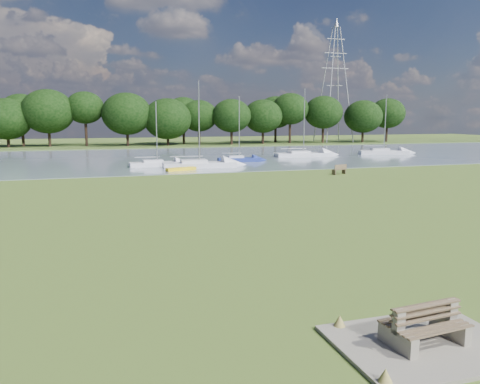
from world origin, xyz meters
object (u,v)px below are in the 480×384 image
object	(u,v)px
riverbank_bench	(340,169)
sailboat_6	(199,163)
sailboat_4	(239,158)
kayak	(181,169)
sailboat_1	(303,153)
sailboat_7	(157,162)
pylon	(335,65)
sailboat_8	(383,151)
bench_pair	(425,326)

from	to	relation	value
riverbank_bench	sailboat_6	distance (m)	15.34
sailboat_4	sailboat_6	world-z (taller)	sailboat_6
kayak	sailboat_4	bearing A→B (deg)	25.39
sailboat_1	sailboat_6	distance (m)	19.94
sailboat_4	riverbank_bench	bearing A→B (deg)	-64.56
sailboat_4	sailboat_7	bearing A→B (deg)	-160.14
pylon	sailboat_7	bearing A→B (deg)	-137.50
sailboat_8	riverbank_bench	bearing A→B (deg)	-115.06
bench_pair	pylon	bearing A→B (deg)	57.93
kayak	sailboat_7	distance (m)	5.38
bench_pair	sailboat_8	bearing A→B (deg)	51.74
bench_pair	sailboat_8	distance (m)	61.92
kayak	sailboat_7	xyz separation A→B (m)	(-1.85, 5.04, 0.27)
kayak	sailboat_8	size ratio (longest dim) A/B	0.37
riverbank_bench	kayak	distance (m)	16.06
kayak	sailboat_6	xyz separation A→B (m)	(2.36, 2.26, 0.36)
sailboat_4	sailboat_6	bearing A→B (deg)	-133.39
riverbank_bench	sailboat_8	size ratio (longest dim) A/B	0.19
sailboat_6	sailboat_8	size ratio (longest dim) A/B	1.06
bench_pair	pylon	xyz separation A→B (m)	(42.80, 84.00, 16.07)
sailboat_8	sailboat_6	bearing A→B (deg)	-143.40
kayak	sailboat_6	bearing A→B (deg)	27.23
kayak	pylon	distance (m)	63.55
sailboat_1	bench_pair	bearing A→B (deg)	-108.34
bench_pair	sailboat_7	world-z (taller)	sailboat_7
sailboat_1	sailboat_8	bearing A→B (deg)	5.07
pylon	bench_pair	bearing A→B (deg)	-117.00
kayak	pylon	world-z (taller)	pylon
kayak	sailboat_7	size ratio (longest dim) A/B	0.45
pylon	sailboat_4	distance (m)	52.40
kayak	pylon	xyz separation A→B (m)	(41.77, 45.01, 16.38)
pylon	sailboat_6	size ratio (longest dim) A/B	2.79
riverbank_bench	sailboat_4	distance (m)	16.24
sailboat_8	kayak	bearing A→B (deg)	-141.19
kayak	sailboat_6	size ratio (longest dim) A/B	0.34
sailboat_7	sailboat_8	xyz separation A→B (m)	(34.70, 7.78, 0.09)
riverbank_bench	pylon	distance (m)	61.48
kayak	sailboat_8	xyz separation A→B (m)	(32.85, 12.83, 0.36)
riverbank_bench	sailboat_7	size ratio (longest dim) A/B	0.23
riverbank_bench	sailboat_7	xyz separation A→B (m)	(-16.03, 12.57, -0.01)
sailboat_6	sailboat_7	xyz separation A→B (m)	(-4.21, 2.78, -0.08)
kayak	riverbank_bench	bearing A→B (deg)	-44.46
sailboat_6	sailboat_8	bearing A→B (deg)	21.15
bench_pair	riverbank_bench	bearing A→B (deg)	59.12
kayak	sailboat_1	bearing A→B (deg)	16.03
riverbank_bench	pylon	world-z (taller)	pylon
sailboat_1	sailboat_7	world-z (taller)	sailboat_1
bench_pair	kayak	size ratio (longest dim) A/B	0.63
riverbank_bench	sailboat_1	size ratio (longest dim) A/B	0.18
sailboat_7	bench_pair	bearing A→B (deg)	-91.15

